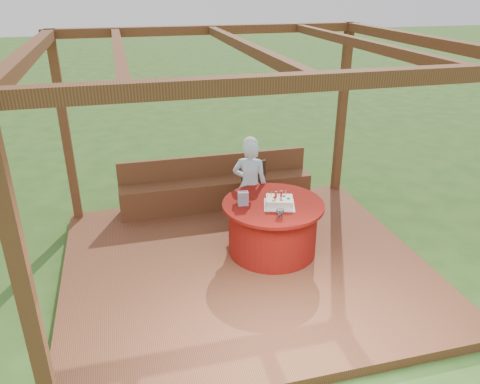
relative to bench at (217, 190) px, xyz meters
name	(u,v)px	position (x,y,z in m)	size (l,w,h in m)	color
ground	(245,270)	(0.00, -1.72, -0.38)	(60.00, 60.00, 0.00)	#2B521B
deck	(245,266)	(0.00, -1.72, -0.32)	(4.50, 4.00, 0.12)	brown
pergola	(246,83)	(0.00, -1.72, 2.02)	(4.50, 4.00, 2.72)	brown
bench	(217,190)	(0.00, 0.00, 0.00)	(3.00, 0.42, 0.80)	brown
table	(272,227)	(0.42, -1.53, 0.09)	(1.31, 1.31, 0.70)	maroon
chair	(256,188)	(0.51, -0.49, 0.19)	(0.46, 0.46, 0.84)	#321E0F
elderly_woman	(250,184)	(0.31, -0.83, 0.43)	(0.57, 0.48, 1.38)	#ABE1FF
birthday_cake	(279,202)	(0.48, -1.61, 0.49)	(0.47, 0.47, 0.18)	white
gift_bag	(243,198)	(0.04, -1.48, 0.53)	(0.13, 0.08, 0.18)	#C37EA9
drinking_glass	(280,213)	(0.38, -1.90, 0.48)	(0.10, 0.10, 0.09)	white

